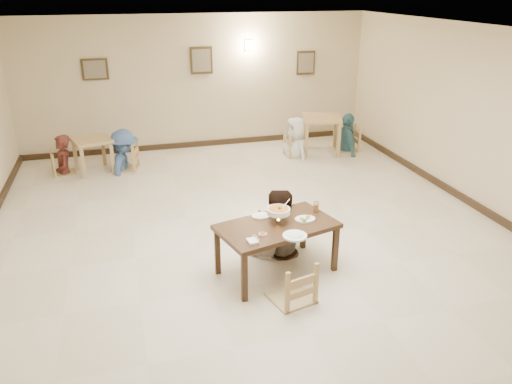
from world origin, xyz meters
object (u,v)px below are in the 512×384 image
object	(u,v)px
main_diner	(277,190)
chair_near	(292,262)
chair_far	(272,218)
bg_table_right	(322,123)
bg_chair_rr	(348,128)
bg_chair_lr	(123,144)
drink_glass	(316,207)
bg_chair_ll	(62,152)
curry_warmer	(278,211)
bg_diner_b	(121,130)
bg_table_left	(92,145)
main_table	(277,230)
bg_diner_a	(59,135)
bg_diner_c	(297,117)
bg_diner_d	(349,113)
bg_chair_rl	(296,135)

from	to	relation	value
main_diner	chair_near	bearing A→B (deg)	76.68
chair_far	bg_table_right	distance (m)	4.69
bg_chair_rr	bg_chair_lr	bearing A→B (deg)	-80.97
drink_glass	bg_chair_ll	distance (m)	5.81
curry_warmer	bg_chair_lr	world-z (taller)	bg_chair_lr
chair_far	bg_diner_b	bearing A→B (deg)	133.20
bg_diner_b	bg_table_right	bearing A→B (deg)	-76.25
bg_table_left	drink_glass	bearing A→B (deg)	-55.47
curry_warmer	bg_chair_lr	bearing A→B (deg)	111.95
chair_far	drink_glass	world-z (taller)	chair_far
main_table	bg_chair_lr	distance (m)	5.00
bg_table_left	bg_diner_a	xyz separation A→B (m)	(-0.60, 0.05, 0.24)
main_table	bg_chair_ll	bearing A→B (deg)	107.57
chair_far	bg_chair_lr	world-z (taller)	bg_chair_lr
bg_diner_a	bg_chair_lr	bearing A→B (deg)	75.32
bg_diner_c	bg_diner_d	xyz separation A→B (m)	(1.26, 0.02, 0.00)
chair_far	bg_diner_c	size ratio (longest dim) A/B	0.55
chair_far	bg_diner_a	xyz separation A→B (m)	(-3.16, 4.11, 0.32)
bg_chair_ll	bg_chair_lr	world-z (taller)	bg_chair_lr
bg_diner_b	chair_near	bearing A→B (deg)	-147.31
bg_chair_lr	bg_chair_rr	world-z (taller)	bg_chair_lr
bg_diner_a	bg_diner_b	size ratio (longest dim) A/B	0.95
bg_diner_a	bg_diner_b	bearing A→B (deg)	75.32
curry_warmer	chair_far	bearing A→B (deg)	80.12
bg_diner_b	bg_diner_d	world-z (taller)	bg_diner_d
bg_table_left	bg_chair_ll	size ratio (longest dim) A/B	0.97
bg_table_left	bg_diner_d	bearing A→B (deg)	-0.89
bg_chair_rr	bg_diner_d	xyz separation A→B (m)	(0.00, -0.00, 0.33)
chair_far	bg_chair_lr	bearing A→B (deg)	133.20
main_diner	main_table	bearing A→B (deg)	68.28
bg_table_left	bg_diner_c	distance (m)	4.35
drink_glass	bg_table_right	xyz separation A→B (m)	(1.91, 4.40, -0.08)
bg_table_left	bg_diner_b	size ratio (longest dim) A/B	0.52
main_table	bg_chair_lr	size ratio (longest dim) A/B	1.53
drink_glass	bg_table_left	world-z (taller)	drink_glass
bg_diner_c	main_diner	bearing A→B (deg)	-34.74
bg_table_left	bg_chair_ll	distance (m)	0.61
chair_near	bg_chair_ll	distance (m)	6.17
bg_chair_rl	bg_chair_rr	xyz separation A→B (m)	(1.26, 0.02, 0.07)
drink_glass	bg_diner_c	xyz separation A→B (m)	(1.28, 4.34, 0.10)
curry_warmer	drink_glass	size ratio (longest dim) A/B	2.38
chair_far	bg_diner_b	world-z (taller)	bg_diner_b
bg_chair_rl	bg_diner_c	world-z (taller)	bg_diner_c
bg_chair_rr	bg_table_left	bearing A→B (deg)	-81.20
bg_diner_b	bg_chair_lr	bearing A→B (deg)	148.93
drink_glass	bg_table_left	distance (m)	5.40
drink_glass	bg_chair_rl	xyz separation A→B (m)	(1.28, 4.34, -0.30)
bg_table_right	bg_diner_a	distance (m)	5.57
bg_diner_b	bg_chair_ll	bearing A→B (deg)	100.01
bg_diner_c	drink_glass	bearing A→B (deg)	-27.78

